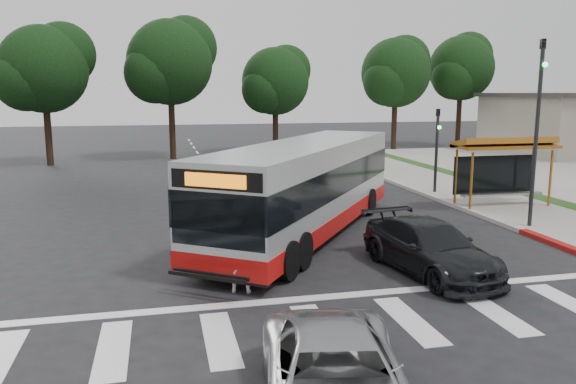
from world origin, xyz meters
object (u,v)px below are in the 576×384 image
object	(u,v)px
transit_bus	(306,189)
silver_suv_south	(336,383)
pedestrian	(240,254)
dark_sedan	(430,247)

from	to	relation	value
transit_bus	silver_suv_south	distance (m)	11.05
transit_bus	pedestrian	distance (m)	5.85
pedestrian	dark_sedan	bearing A→B (deg)	-161.11
pedestrian	dark_sedan	size ratio (longest dim) A/B	0.40
silver_suv_south	dark_sedan	bearing A→B (deg)	63.77
transit_bus	pedestrian	xyz separation A→B (m)	(-2.94, -5.02, -0.60)
pedestrian	dark_sedan	xyz separation A→B (m)	(5.12, 0.36, -0.27)
transit_bus	dark_sedan	xyz separation A→B (m)	(2.18, -4.66, -0.87)
pedestrian	silver_suv_south	bearing A→B (deg)	110.43
dark_sedan	pedestrian	bearing A→B (deg)	175.63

